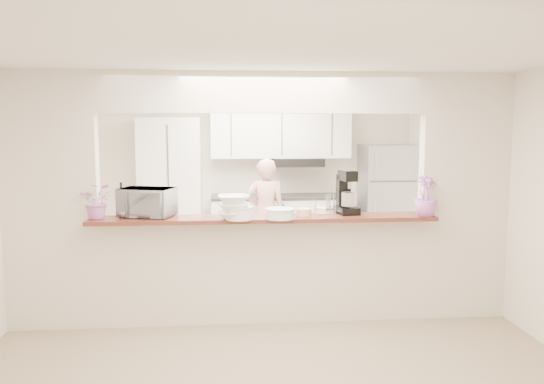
{
  "coord_description": "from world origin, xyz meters",
  "views": [
    {
      "loc": [
        -0.35,
        -5.2,
        1.97
      ],
      "look_at": [
        0.11,
        0.3,
        1.29
      ],
      "focal_mm": 35.0,
      "sensor_mm": 36.0,
      "label": 1
    }
  ],
  "objects": [
    {
      "name": "floor",
      "position": [
        0.0,
        0.0,
        0.0
      ],
      "size": [
        6.0,
        6.0,
        0.0
      ],
      "primitive_type": "plane",
      "color": "gray",
      "rests_on": "ground"
    },
    {
      "name": "tile_overlay",
      "position": [
        0.0,
        1.55,
        0.01
      ],
      "size": [
        5.0,
        2.9,
        0.01
      ],
      "primitive_type": "cube",
      "color": "beige",
      "rests_on": "floor"
    },
    {
      "name": "partition",
      "position": [
        0.0,
        0.0,
        1.48
      ],
      "size": [
        5.0,
        0.15,
        2.5
      ],
      "color": "silver",
      "rests_on": "floor"
    },
    {
      "name": "bar_counter",
      "position": [
        0.0,
        -0.0,
        0.58
      ],
      "size": [
        3.4,
        0.38,
        1.09
      ],
      "color": "silver",
      "rests_on": "floor"
    },
    {
      "name": "kitchen_cabinets",
      "position": [
        -0.19,
        2.72,
        0.97
      ],
      "size": [
        3.15,
        0.62,
        2.25
      ],
      "color": "white",
      "rests_on": "floor"
    },
    {
      "name": "refrigerator",
      "position": [
        2.05,
        2.65,
        0.85
      ],
      "size": [
        0.75,
        0.7,
        1.7
      ],
      "primitive_type": "cube",
      "color": "#A7A7AC",
      "rests_on": "floor"
    },
    {
      "name": "flower_left",
      "position": [
        -1.6,
        -0.04,
        1.26
      ],
      "size": [
        0.31,
        0.27,
        0.34
      ],
      "primitive_type": "imported",
      "rotation": [
        0.0,
        0.0,
        0.02
      ],
      "color": "#C568AA",
      "rests_on": "bar_counter"
    },
    {
      "name": "wine_bottle_a",
      "position": [
        -1.4,
        0.07,
        1.22
      ],
      "size": [
        0.06,
        0.06,
        0.32
      ],
      "color": "black",
      "rests_on": "bar_counter"
    },
    {
      "name": "wine_bottle_b",
      "position": [
        -1.4,
        0.07,
        1.22
      ],
      "size": [
        0.07,
        0.07,
        0.34
      ],
      "color": "black",
      "rests_on": "bar_counter"
    },
    {
      "name": "toaster_oven",
      "position": [
        -1.15,
        0.05,
        1.23
      ],
      "size": [
        0.59,
        0.48,
        0.28
      ],
      "primitive_type": "imported",
      "rotation": [
        0.0,
        0.0,
        -0.29
      ],
      "color": "#BABABF",
      "rests_on": "bar_counter"
    },
    {
      "name": "serving_bowls",
      "position": [
        -0.3,
        -0.17,
        1.2
      ],
      "size": [
        0.33,
        0.33,
        0.22
      ],
      "primitive_type": "imported",
      "rotation": [
        0.0,
        0.0,
        0.07
      ],
      "color": "white",
      "rests_on": "bar_counter"
    },
    {
      "name": "plate_stack_a",
      "position": [
        -0.25,
        -0.19,
        1.15
      ],
      "size": [
        0.27,
        0.27,
        0.12
      ],
      "color": "white",
      "rests_on": "bar_counter"
    },
    {
      "name": "plate_stack_b",
      "position": [
        0.15,
        -0.19,
        1.14
      ],
      "size": [
        0.29,
        0.29,
        0.1
      ],
      "color": "white",
      "rests_on": "bar_counter"
    },
    {
      "name": "red_bowl",
      "position": [
        0.2,
        0.01,
        1.13
      ],
      "size": [
        0.16,
        0.16,
        0.08
      ],
      "primitive_type": "cylinder",
      "color": "maroon",
      "rests_on": "bar_counter"
    },
    {
      "name": "tan_bowl",
      "position": [
        0.4,
        -0.03,
        1.13
      ],
      "size": [
        0.15,
        0.15,
        0.07
      ],
      "primitive_type": "cylinder",
      "color": "beige",
      "rests_on": "bar_counter"
    },
    {
      "name": "utensil_caddy",
      "position": [
        0.63,
        0.05,
        1.18
      ],
      "size": [
        0.23,
        0.14,
        0.21
      ],
      "color": "silver",
      "rests_on": "bar_counter"
    },
    {
      "name": "stand_mixer",
      "position": [
        0.85,
        0.06,
        1.29
      ],
      "size": [
        0.23,
        0.33,
        0.45
      ],
      "color": "black",
      "rests_on": "bar_counter"
    },
    {
      "name": "flower_right",
      "position": [
        1.6,
        -0.15,
        1.29
      ],
      "size": [
        0.29,
        0.29,
        0.4
      ],
      "primitive_type": "imported",
      "rotation": [
        0.0,
        0.0,
        0.38
      ],
      "color": "#C56ABC",
      "rests_on": "bar_counter"
    },
    {
      "name": "person",
      "position": [
        0.17,
        2.08,
        0.76
      ],
      "size": [
        0.58,
        0.4,
        1.53
      ],
      "primitive_type": "imported",
      "rotation": [
        0.0,
        0.0,
        3.09
      ],
      "color": "tan",
      "rests_on": "floor"
    }
  ]
}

